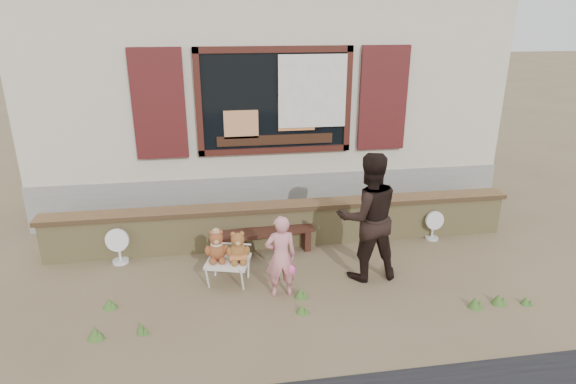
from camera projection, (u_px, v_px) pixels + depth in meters
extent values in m
plane|color=brown|center=(295.00, 276.00, 6.55)|extent=(80.00, 80.00, 0.00)
cube|color=#A89C88|center=(259.00, 64.00, 9.90)|extent=(8.00, 5.00, 3.20)
cube|color=gray|center=(260.00, 157.00, 10.59)|extent=(8.04, 5.04, 0.80)
cube|color=black|center=(275.00, 101.00, 7.68)|extent=(2.30, 0.04, 1.50)
cube|color=#3B1711|center=(274.00, 49.00, 7.38)|extent=(2.50, 0.08, 0.10)
cube|color=#3B1711|center=(275.00, 150.00, 7.93)|extent=(2.50, 0.08, 0.10)
cube|color=#3B1711|center=(198.00, 103.00, 7.48)|extent=(0.10, 0.08, 1.70)
cube|color=#3B1711|center=(348.00, 100.00, 7.83)|extent=(0.10, 0.08, 1.70)
cube|color=#3C1410|center=(159.00, 105.00, 7.39)|extent=(0.80, 0.07, 1.70)
cube|color=#3C1410|center=(383.00, 99.00, 7.91)|extent=(0.80, 0.07, 1.70)
cube|color=beige|center=(312.00, 92.00, 7.65)|extent=(1.10, 0.02, 1.15)
cube|color=black|center=(275.00, 140.00, 7.86)|extent=(1.90, 0.06, 0.16)
cube|color=tan|center=(241.00, 124.00, 7.69)|extent=(0.55, 0.06, 0.45)
cube|color=#E08447|center=(296.00, 113.00, 7.77)|extent=(0.60, 0.06, 0.55)
cube|color=tan|center=(284.00, 226.00, 7.38)|extent=(7.00, 0.30, 0.60)
cube|color=brown|center=(284.00, 206.00, 7.27)|extent=(7.10, 0.36, 0.07)
cube|color=black|center=(263.00, 232.00, 7.05)|extent=(1.51, 0.51, 0.06)
cube|color=black|center=(220.00, 249.00, 6.95)|extent=(0.13, 0.29, 0.32)
cube|color=black|center=(305.00, 238.00, 7.29)|extent=(0.13, 0.29, 0.32)
cube|color=silver|center=(228.00, 261.00, 6.29)|extent=(0.65, 0.60, 0.04)
cylinder|color=silver|center=(208.00, 280.00, 6.18)|extent=(0.03, 0.03, 0.29)
cylinder|color=silver|center=(242.00, 282.00, 6.13)|extent=(0.03, 0.03, 0.29)
cylinder|color=silver|center=(216.00, 264.00, 6.56)|extent=(0.03, 0.03, 0.29)
cylinder|color=silver|center=(249.00, 266.00, 6.52)|extent=(0.03, 0.03, 0.29)
imported|color=pink|center=(281.00, 256.00, 5.93)|extent=(0.40, 0.28, 1.08)
imported|color=black|center=(368.00, 217.00, 6.27)|extent=(0.87, 0.70, 1.74)
cylinder|color=silver|center=(121.00, 261.00, 6.90)|extent=(0.23, 0.23, 0.04)
cylinder|color=silver|center=(120.00, 252.00, 6.85)|extent=(0.04, 0.04, 0.29)
cylinder|color=silver|center=(118.00, 239.00, 6.78)|extent=(0.34, 0.15, 0.33)
cylinder|color=silver|center=(432.00, 238.00, 7.63)|extent=(0.20, 0.20, 0.04)
cylinder|color=silver|center=(432.00, 230.00, 7.59)|extent=(0.03, 0.03, 0.26)
cylinder|color=silver|center=(434.00, 220.00, 7.53)|extent=(0.30, 0.11, 0.30)
cone|color=#3F6428|center=(498.00, 299.00, 5.90)|extent=(0.17, 0.17, 0.13)
cone|color=#3F6428|center=(475.00, 302.00, 5.81)|extent=(0.16, 0.16, 0.15)
cone|color=#3F6428|center=(302.00, 309.00, 5.71)|extent=(0.14, 0.14, 0.11)
cone|color=#3F6428|center=(526.00, 300.00, 5.89)|extent=(0.11, 0.11, 0.11)
cone|color=#3F6428|center=(141.00, 328.00, 5.34)|extent=(0.11, 0.11, 0.15)
cone|color=#3F6428|center=(300.00, 293.00, 6.02)|extent=(0.15, 0.15, 0.14)
cone|color=#3F6428|center=(109.00, 303.00, 5.82)|extent=(0.17, 0.17, 0.12)
cone|color=#3F6428|center=(95.00, 333.00, 5.26)|extent=(0.18, 0.18, 0.13)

